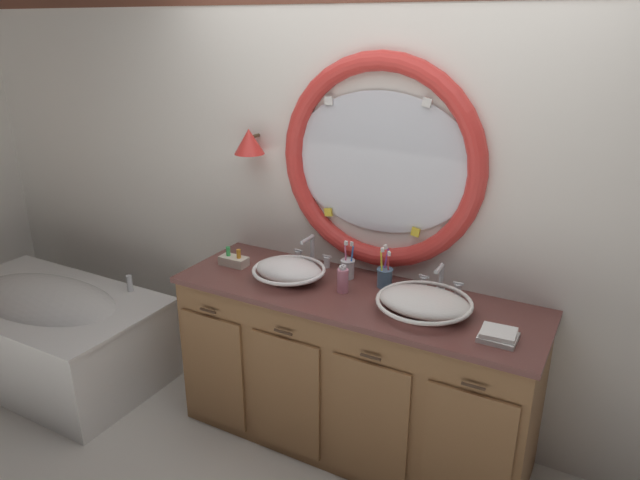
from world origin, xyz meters
The scene contains 13 objects.
ground_plane centered at (0.00, 0.00, 0.00)m, with size 14.00×14.00×0.00m, color silver.
back_wall_assembly centered at (0.00, 0.58, 1.32)m, with size 6.40×0.26×2.60m.
vanity_counter centered at (-0.01, 0.25, 0.45)m, with size 1.90×0.64×0.90m.
bathtub centered at (-2.01, -0.11, 0.34)m, with size 1.51×0.84×0.66m.
sink_basin_left centered at (-0.38, 0.22, 0.96)m, with size 0.39×0.39×0.11m.
sink_basin_right centered at (0.36, 0.22, 0.95)m, with size 0.46×0.46×0.10m.
faucet_set_left centered at (-0.38, 0.47, 0.97)m, with size 0.24×0.14×0.18m.
faucet_set_right centered at (0.36, 0.47, 0.96)m, with size 0.23×0.12×0.16m.
toothbrush_holder_left centered at (-0.13, 0.40, 0.96)m, with size 0.08×0.08×0.21m.
toothbrush_holder_right centered at (0.09, 0.39, 0.96)m, with size 0.09×0.09×0.23m.
soap_dispenser centered at (-0.07, 0.23, 0.97)m, with size 0.06×0.06×0.15m.
folded_hand_towel centered at (0.73, 0.13, 0.93)m, with size 0.16×0.14×0.04m.
toiletry_basket centered at (-0.76, 0.25, 0.93)m, with size 0.16×0.08×0.10m.
Camera 1 is at (1.12, -2.16, 2.18)m, focal length 32.67 mm.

